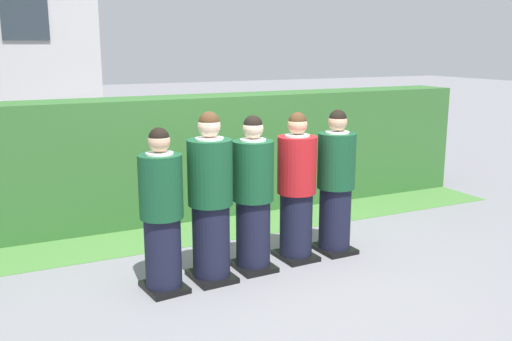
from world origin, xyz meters
The scene contains 8 objects.
ground_plane centered at (0.00, 0.00, 0.00)m, with size 60.00×60.00×0.00m, color slate.
student_front_row_0 centered at (-1.03, -0.11, 0.75)m, with size 0.41×0.49×1.57m.
student_front_row_1 centered at (-0.53, -0.06, 0.80)m, with size 0.44×0.51×1.68m.
student_front_row_2 centered at (-0.03, 0.00, 0.77)m, with size 0.42×0.52×1.62m.
student_in_red_blazer centered at (0.52, 0.07, 0.77)m, with size 0.42×0.52×1.61m.
student_front_row_4 centered at (1.02, 0.07, 0.77)m, with size 0.42×0.47×1.61m.
hedge centered at (0.00, 2.16, 0.82)m, with size 8.66×0.70×1.63m.
lawn_strip centered at (0.00, 1.36, 0.00)m, with size 8.66×0.90×0.01m, color #477A38.
Camera 1 is at (-2.46, -5.07, 2.29)m, focal length 39.94 mm.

